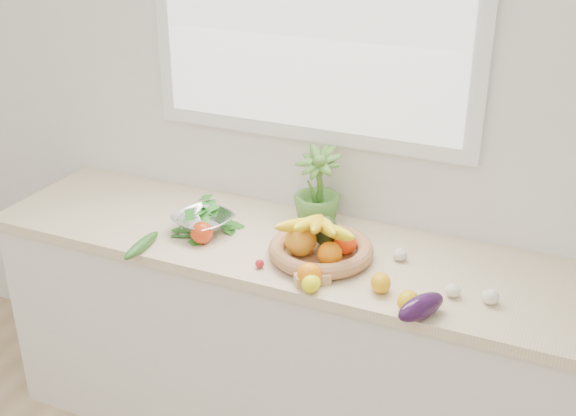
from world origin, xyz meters
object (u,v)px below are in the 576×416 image
at_px(eggplant, 421,307).
at_px(fruit_basket, 320,244).
at_px(cucumber, 142,245).
at_px(colander_with_spinach, 203,218).
at_px(potted_herb, 317,188).
at_px(apple, 202,233).

relative_size(eggplant, fruit_basket, 0.41).
distance_m(cucumber, colander_with_spinach, 0.26).
bearing_deg(fruit_basket, colander_with_spinach, 179.47).
bearing_deg(potted_herb, colander_with_spinach, -147.25).
height_order(cucumber, colander_with_spinach, colander_with_spinach).
bearing_deg(colander_with_spinach, fruit_basket, -0.53).
xyz_separation_m(eggplant, potted_herb, (-0.53, 0.46, 0.12)).
bearing_deg(colander_with_spinach, apple, -62.95).
distance_m(cucumber, potted_herb, 0.69).
distance_m(eggplant, colander_with_spinach, 0.93).
relative_size(apple, fruit_basket, 0.18).
bearing_deg(eggplant, apple, 170.37).
xyz_separation_m(apple, cucumber, (-0.17, -0.14, -0.02)).
height_order(potted_herb, fruit_basket, potted_herb).
height_order(apple, cucumber, apple).
height_order(cucumber, potted_herb, potted_herb).
height_order(eggplant, fruit_basket, fruit_basket).
bearing_deg(potted_herb, fruit_basket, -65.44).
xyz_separation_m(apple, fruit_basket, (0.44, 0.08, 0.01)).
relative_size(cucumber, colander_with_spinach, 0.83).
xyz_separation_m(cucumber, fruit_basket, (0.60, 0.22, 0.03)).
bearing_deg(colander_with_spinach, potted_herb, 32.75).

